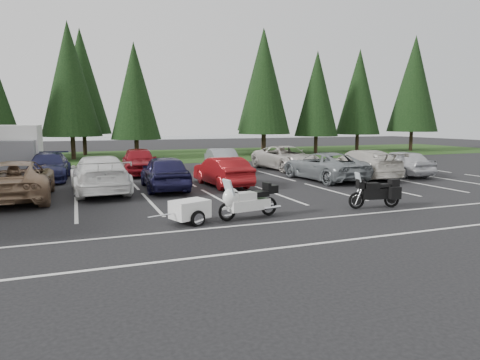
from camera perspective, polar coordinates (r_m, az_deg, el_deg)
name	(u,v)px	position (r m, az deg, el deg)	size (l,w,h in m)	color
ground	(214,204)	(16.25, -3.43, -3.24)	(120.00, 120.00, 0.00)	black
grass_strip	(133,156)	(39.62, -14.03, 3.07)	(80.00, 16.00, 0.01)	#1D3B12
lake_water	(134,141)	(70.83, -13.93, 5.05)	(70.00, 50.00, 0.02)	gray
box_truck	(17,150)	(27.94, -27.61, 3.51)	(2.40, 5.60, 2.90)	silver
stall_markings	(200,196)	(18.13, -5.35, -2.09)	(32.00, 16.00, 0.01)	silver
conifer_4	(70,79)	(38.26, -21.77, 12.38)	(4.80, 4.80, 11.17)	#332316
conifer_5	(135,91)	(37.21, -13.85, 11.46)	(4.14, 4.14, 9.63)	#332316
conifer_6	(264,83)	(41.08, 3.28, 12.81)	(4.93, 4.93, 11.48)	#332316
conifer_7	(317,94)	(43.30, 10.22, 11.25)	(4.27, 4.27, 9.94)	#332316
conifer_8	(359,92)	(47.03, 15.57, 11.25)	(4.53, 4.53, 10.56)	#332316
conifer_9	(414,84)	(49.92, 22.18, 11.78)	(5.19, 5.19, 12.10)	#332316
conifer_back_b	(82,81)	(42.87, -20.36, 12.22)	(4.97, 4.97, 11.58)	#332316
conifer_back_c	(263,80)	(46.23, 3.15, 13.22)	(5.50, 5.50, 12.81)	#332316
car_near_2	(16,180)	(19.19, -27.68, -0.03)	(2.63, 5.70, 1.59)	#917154
car_near_3	(100,174)	(19.74, -18.22, 0.75)	(2.30, 5.66, 1.64)	white
car_near_4	(165,172)	(19.96, -9.99, 1.02)	(1.88, 4.67, 1.59)	#19183C
car_near_5	(222,171)	(20.75, -2.38, 1.16)	(1.51, 4.32, 1.42)	maroon
car_near_6	(324,166)	(23.31, 11.11, 1.84)	(2.48, 5.38, 1.49)	gray
car_near_7	(361,164)	(24.63, 15.83, 2.10)	(2.21, 5.45, 1.58)	beige
car_near_8	(401,163)	(26.52, 20.62, 2.18)	(1.76, 4.38, 1.49)	silver
car_far_1	(49,167)	(24.94, -24.17, 1.62)	(2.02, 4.98, 1.45)	#1B1D45
car_far_2	(139,161)	(25.84, -13.29, 2.47)	(1.90, 4.72, 1.61)	maroon
car_far_3	(223,161)	(26.49, -2.28, 2.60)	(1.51, 4.32, 1.42)	gray
car_far_4	(286,158)	(27.97, 6.13, 2.95)	(2.55, 5.54, 1.54)	beige
touring_motorcycle	(249,198)	(13.78, 1.17, -2.38)	(2.43, 0.75, 1.35)	white
cargo_trailer	(190,212)	(13.21, -6.70, -4.22)	(1.60, 0.90, 0.74)	white
adventure_motorcycle	(375,190)	(16.13, 17.52, -1.25)	(2.21, 0.77, 1.35)	black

